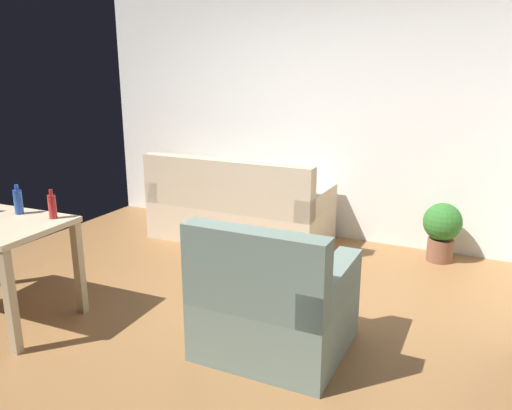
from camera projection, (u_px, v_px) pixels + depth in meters
name	position (u px, v px, depth m)	size (l,w,h in m)	color
ground_plane	(215.00, 316.00, 3.85)	(5.20, 4.40, 0.02)	olive
wall_rear	(317.00, 111.00, 5.39)	(5.20, 0.10, 2.70)	white
couch	(238.00, 212.00, 5.41)	(1.87, 0.84, 0.92)	beige
potted_plant	(442.00, 228.00, 4.82)	(0.36, 0.36, 0.57)	brown
armchair	(273.00, 306.00, 3.29)	(0.91, 0.85, 0.92)	slate
bottle_blue	(18.00, 201.00, 3.73)	(0.06, 0.06, 0.22)	#2347A3
bottle_red	(52.00, 206.00, 3.63)	(0.06, 0.06, 0.21)	#AD2323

